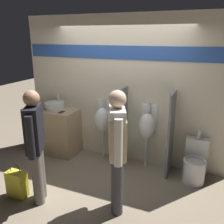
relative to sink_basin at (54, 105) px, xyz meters
The scene contains 13 objects.
ground_plane 1.70m from the sink_basin, 14.63° to the right, with size 16.00×16.00×0.00m, color gray.
display_wall 1.42m from the sink_basin, 10.53° to the left, with size 3.97×0.07×2.70m.
sink_counter 0.53m from the sink_basin, 131.82° to the right, with size 1.09×0.55×0.91m.
sink_basin is the anchor object (origin of this frame).
cell_phone 0.33m from the sink_basin, 31.09° to the right, with size 0.07×0.14×0.01m.
divider_near_counter 1.49m from the sink_basin, ahead, with size 0.03×0.46×1.45m.
divider_mid 2.36m from the sink_basin, ahead, with size 0.03×0.46×1.45m.
urinal_near_counter 1.05m from the sink_basin, ahead, with size 0.30×0.30×1.19m.
urinal_far 1.92m from the sink_basin, ahead, with size 0.30×0.30×1.19m.
toilet 2.87m from the sink_basin, ahead, with size 0.37×0.53×0.82m.
person_in_vest 2.26m from the sink_basin, 33.97° to the right, with size 0.39×0.55×1.70m.
person_with_lanyard 1.69m from the sink_basin, 63.16° to the right, with size 0.35×0.52×1.65m.
shopping_bag 1.80m from the sink_basin, 75.84° to the right, with size 0.30×0.16×0.54m.
Camera 1 is at (1.63, -3.65, 2.33)m, focal length 40.00 mm.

